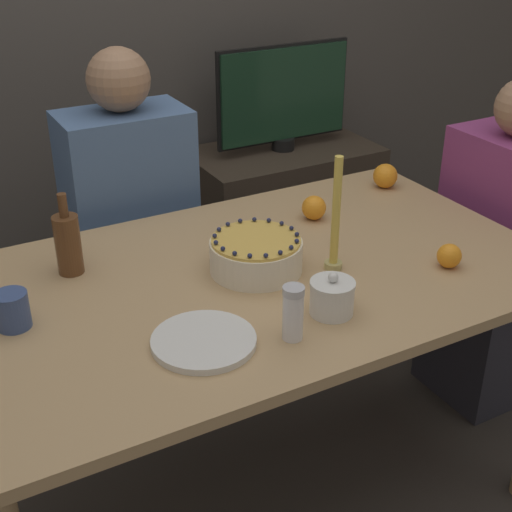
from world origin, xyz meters
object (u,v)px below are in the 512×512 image
object	(u,v)px
person_woman_floral	(496,269)
tv_monitor	(284,96)
candle	(335,224)
person_man_blue_shirt	(134,257)
bottle	(68,243)
sugar_bowl	(332,297)
sugar_shaker	(293,313)
cake	(256,255)

from	to	relation	value
person_woman_floral	tv_monitor	size ratio (longest dim) A/B	1.86
candle	person_man_blue_shirt	distance (m)	0.87
candle	bottle	bearing A→B (deg)	152.95
sugar_bowl	person_woman_floral	xyz separation A→B (m)	(0.91, 0.32, -0.32)
sugar_shaker	person_woman_floral	world-z (taller)	person_woman_floral
person_woman_floral	cake	bearing A→B (deg)	93.10
bottle	tv_monitor	world-z (taller)	tv_monitor
bottle	tv_monitor	size ratio (longest dim) A/B	0.35
cake	bottle	bearing A→B (deg)	152.37
sugar_bowl	candle	xyz separation A→B (m)	(0.13, 0.18, 0.08)
candle	tv_monitor	bearing A→B (deg)	64.88
candle	sugar_shaker	bearing A→B (deg)	-139.36
sugar_shaker	person_man_blue_shirt	world-z (taller)	person_man_blue_shirt
person_man_blue_shirt	bottle	bearing A→B (deg)	54.20
cake	person_woman_floral	xyz separation A→B (m)	(0.97, 0.05, -0.32)
person_woman_floral	tv_monitor	bearing A→B (deg)	11.79
cake	tv_monitor	size ratio (longest dim) A/B	0.39
sugar_bowl	tv_monitor	size ratio (longest dim) A/B	0.17
tv_monitor	person_woman_floral	bearing A→B (deg)	-78.21
sugar_bowl	bottle	distance (m)	0.68
cake	sugar_shaker	bearing A→B (deg)	-104.33
sugar_bowl	candle	bearing A→B (deg)	54.59
bottle	sugar_shaker	bearing A→B (deg)	-57.24
sugar_bowl	person_woman_floral	size ratio (longest dim) A/B	0.09
cake	sugar_bowl	size ratio (longest dim) A/B	2.24
cake	sugar_bowl	world-z (taller)	sugar_bowl
person_woman_floral	tv_monitor	xyz separation A→B (m)	(-0.22, 1.06, 0.38)
person_woman_floral	person_man_blue_shirt	bearing A→B (deg)	61.16
candle	person_woman_floral	world-z (taller)	person_woman_floral
sugar_shaker	candle	distance (m)	0.35
candle	tv_monitor	world-z (taller)	tv_monitor
sugar_bowl	person_man_blue_shirt	world-z (taller)	person_man_blue_shirt
person_man_blue_shirt	tv_monitor	size ratio (longest dim) A/B	2.01
sugar_shaker	tv_monitor	size ratio (longest dim) A/B	0.21
sugar_shaker	person_woman_floral	xyz separation A→B (m)	(1.05, 0.36, -0.34)
sugar_shaker	tv_monitor	world-z (taller)	tv_monitor
person_man_blue_shirt	person_woman_floral	bearing A→B (deg)	151.16
cake	person_man_blue_shirt	bearing A→B (deg)	100.02
bottle	person_man_blue_shirt	xyz separation A→B (m)	(0.31, 0.43, -0.31)
sugar_bowl	tv_monitor	world-z (taller)	tv_monitor
person_woman_floral	tv_monitor	world-z (taller)	person_woman_floral
cake	sugar_bowl	distance (m)	0.27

